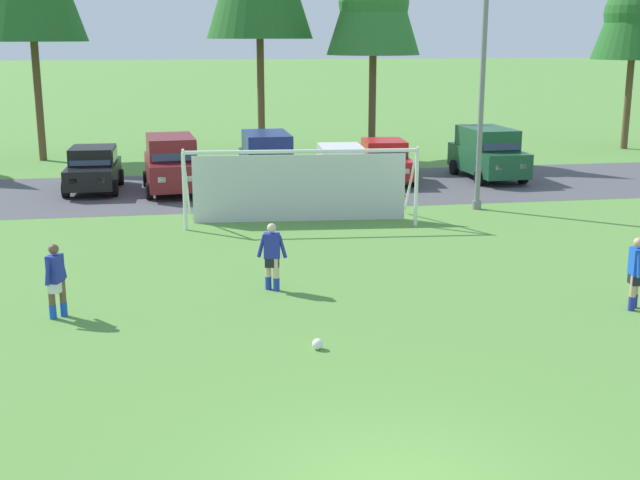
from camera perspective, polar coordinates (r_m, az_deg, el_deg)
ground_plane at (r=25.46m, az=-3.34°, el=0.37°), size 400.00×400.00×0.00m
parking_lot_strip at (r=33.02m, az=-4.85°, el=3.47°), size 52.00×8.40×0.01m
soccer_ball at (r=16.21m, az=-0.16°, el=-7.17°), size 0.22×0.22×0.22m
soccer_goal at (r=26.86m, az=-1.37°, el=3.92°), size 7.55×2.54×2.57m
player_striker_near at (r=19.60m, az=20.89°, el=-2.17°), size 0.31×0.72×1.64m
player_midfield_center at (r=18.64m, az=-17.71°, el=-2.70°), size 0.41×0.69×1.64m
player_defender_far at (r=19.72m, az=-3.32°, el=-1.16°), size 0.72×0.30×1.64m
parked_car_slot_far_left at (r=33.73m, az=-15.33°, el=4.75°), size 2.11×4.24×1.72m
parked_car_slot_left at (r=32.88m, az=-10.18°, el=5.22°), size 2.39×4.73×2.16m
parked_car_slot_center_left at (r=33.53m, az=-3.65°, el=5.57°), size 2.18×4.62×2.16m
parked_car_slot_center at (r=32.99m, az=1.44°, el=5.04°), size 2.21×4.29×1.72m
parked_car_slot_center_right at (r=34.84m, az=4.46°, el=5.48°), size 2.27×4.32×1.72m
parked_car_slot_right at (r=36.02m, az=11.48°, el=5.90°), size 2.28×4.68×2.16m
street_lamp at (r=29.27m, az=11.39°, el=9.60°), size 2.00×0.32×7.50m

